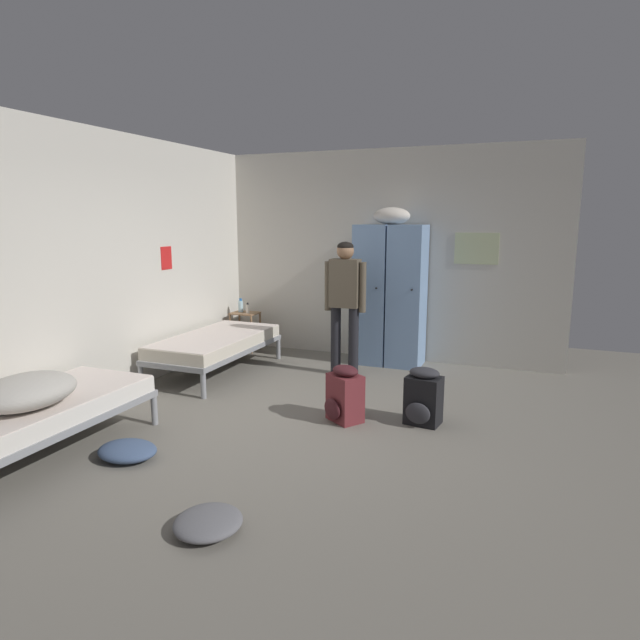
{
  "coord_description": "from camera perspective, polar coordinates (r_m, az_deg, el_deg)",
  "views": [
    {
      "loc": [
        1.94,
        -4.58,
        1.93
      ],
      "look_at": [
        0.0,
        0.27,
        0.95
      ],
      "focal_mm": 30.5,
      "sensor_mm": 36.0,
      "label": 1
    }
  ],
  "objects": [
    {
      "name": "locker_bank",
      "position": [
        7.25,
        7.34,
        2.92
      ],
      "size": [
        0.9,
        0.55,
        2.07
      ],
      "color": "#7A9ECC",
      "rests_on": "ground_plane"
    },
    {
      "name": "ground_plane",
      "position": [
        5.33,
        -1.08,
        -10.58
      ],
      "size": [
        8.51,
        8.51,
        0.0
      ],
      "primitive_type": "plane",
      "color": "slate"
    },
    {
      "name": "bedding_heap",
      "position": [
        4.79,
        -28.39,
        -6.59
      ],
      "size": [
        0.62,
        0.79,
        0.25
      ],
      "color": "#B7B2A8",
      "rests_on": "bed_left_front"
    },
    {
      "name": "bed_left_rear",
      "position": [
        6.97,
        -10.88,
        -2.42
      ],
      "size": [
        0.9,
        1.9,
        0.49
      ],
      "color": "gray",
      "rests_on": "ground_plane"
    },
    {
      "name": "person_traveler",
      "position": [
        6.65,
        2.64,
        2.56
      ],
      "size": [
        0.52,
        0.22,
        1.65
      ],
      "color": "black",
      "rests_on": "ground_plane"
    },
    {
      "name": "clothes_pile_denim",
      "position": [
        4.81,
        -19.56,
        -12.8
      ],
      "size": [
        0.5,
        0.4,
        0.13
      ],
      "color": "#42567A",
      "rests_on": "ground_plane"
    },
    {
      "name": "backpack_black",
      "position": [
        5.28,
        10.78,
        -8.0
      ],
      "size": [
        0.35,
        0.37,
        0.55
      ],
      "color": "black",
      "rests_on": "ground_plane"
    },
    {
      "name": "lotion_bottle",
      "position": [
        7.97,
        -7.6,
        1.21
      ],
      "size": [
        0.05,
        0.05,
        0.15
      ],
      "color": "white",
      "rests_on": "shelf_unit"
    },
    {
      "name": "bed_left_front",
      "position": [
        5.03,
        -27.58,
        -8.55
      ],
      "size": [
        0.9,
        1.9,
        0.49
      ],
      "color": "gray",
      "rests_on": "ground_plane"
    },
    {
      "name": "room_backdrop",
      "position": [
        6.67,
        -6.69,
        6.2
      ],
      "size": [
        4.73,
        5.38,
        2.85
      ],
      "color": "beige",
      "rests_on": "ground_plane"
    },
    {
      "name": "backpack_maroon",
      "position": [
        5.27,
        2.56,
        -7.87
      ],
      "size": [
        0.41,
        0.41,
        0.55
      ],
      "color": "maroon",
      "rests_on": "ground_plane"
    },
    {
      "name": "clothes_pile_grey",
      "position": [
        3.69,
        -11.66,
        -20.07
      ],
      "size": [
        0.43,
        0.45,
        0.12
      ],
      "color": "slate",
      "rests_on": "ground_plane"
    },
    {
      "name": "shelf_unit",
      "position": [
        8.09,
        -7.84,
        -0.77
      ],
      "size": [
        0.38,
        0.3,
        0.57
      ],
      "color": "#99704C",
      "rests_on": "ground_plane"
    },
    {
      "name": "water_bottle",
      "position": [
        8.09,
        -8.32,
        1.47
      ],
      "size": [
        0.07,
        0.07,
        0.2
      ],
      "color": "#B2DBEA",
      "rests_on": "shelf_unit"
    }
  ]
}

